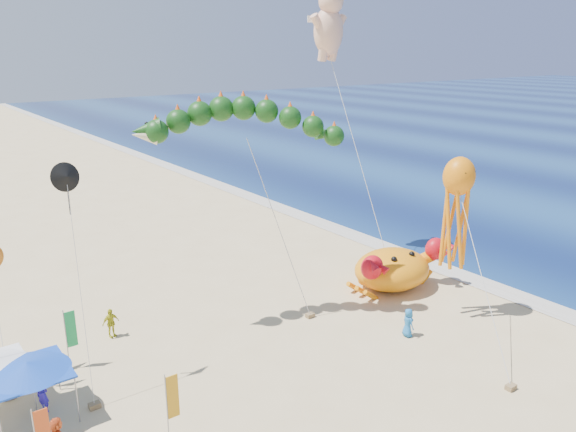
% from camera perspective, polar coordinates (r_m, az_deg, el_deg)
% --- Properties ---
extents(ground, '(320.00, 320.00, 0.00)m').
position_cam_1_polar(ground, '(33.29, 4.91, -10.99)').
color(ground, '#D1B784').
rests_on(ground, ground).
extents(foam_strip, '(320.00, 320.00, 0.00)m').
position_cam_1_polar(foam_strip, '(41.55, 17.50, -5.91)').
color(foam_strip, silver).
rests_on(foam_strip, ground).
extents(crab_inflatable, '(7.34, 4.64, 3.22)m').
position_cam_1_polar(crab_inflatable, '(38.08, 10.66, -5.20)').
color(crab_inflatable, orange).
rests_on(crab_inflatable, ground).
extents(dragon_kite, '(11.59, 5.75, 12.55)m').
position_cam_1_polar(dragon_kite, '(30.67, -4.53, 8.86)').
color(dragon_kite, '#10390F').
rests_on(dragon_kite, ground).
extents(cherub_kite, '(2.31, 9.10, 19.60)m').
position_cam_1_polar(cherub_kite, '(42.48, 4.23, 19.02)').
color(cherub_kite, '#F6B696').
rests_on(cherub_kite, ground).
extents(octopus_kite, '(5.22, 7.87, 9.63)m').
position_cam_1_polar(octopus_kite, '(33.39, 16.78, 1.16)').
color(octopus_kite, orange).
rests_on(octopus_kite, ground).
extents(canopy_blue, '(3.54, 3.54, 2.71)m').
position_cam_1_polar(canopy_blue, '(26.96, -24.96, -13.82)').
color(canopy_blue, gray).
rests_on(canopy_blue, ground).
extents(feather_flags, '(8.93, 8.23, 3.20)m').
position_cam_1_polar(feather_flags, '(25.84, -22.80, -16.04)').
color(feather_flags, gray).
rests_on(feather_flags, ground).
extents(beachgoers, '(21.94, 10.52, 1.69)m').
position_cam_1_polar(beachgoers, '(28.33, -17.34, -15.18)').
color(beachgoers, '#CE5121').
rests_on(beachgoers, ground).
extents(small_kites, '(5.20, 6.47, 10.74)m').
position_cam_1_polar(small_kites, '(27.79, -26.00, -3.14)').
color(small_kites, orange).
rests_on(small_kites, ground).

